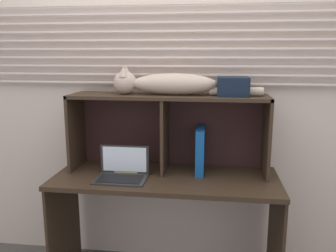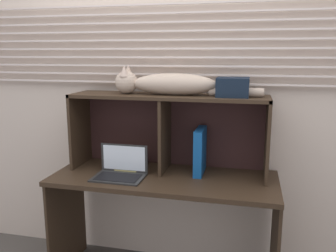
{
  "view_description": "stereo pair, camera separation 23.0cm",
  "coord_description": "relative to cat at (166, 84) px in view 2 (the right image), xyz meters",
  "views": [
    {
      "loc": [
        0.3,
        -1.91,
        1.52
      ],
      "look_at": [
        0.0,
        0.35,
        1.06
      ],
      "focal_mm": 37.68,
      "sensor_mm": 36.0,
      "label": 1
    },
    {
      "loc": [
        0.53,
        -1.87,
        1.52
      ],
      "look_at": [
        0.0,
        0.35,
        1.06
      ],
      "focal_mm": 37.68,
      "sensor_mm": 36.0,
      "label": 2
    }
  ],
  "objects": [
    {
      "name": "binder_upright",
      "position": [
        0.23,
        0.0,
        -0.44
      ],
      "size": [
        0.05,
        0.24,
        0.3
      ],
      "primitive_type": "cube",
      "color": "#114A91",
      "rests_on": "desk"
    },
    {
      "name": "hutch_shelf_unit",
      "position": [
        0.01,
        0.03,
        -0.24
      ],
      "size": [
        1.29,
        0.31,
        0.51
      ],
      "color": "#332418",
      "rests_on": "desk"
    },
    {
      "name": "laptop",
      "position": [
        -0.26,
        -0.19,
        -0.55
      ],
      "size": [
        0.32,
        0.22,
        0.19
      ],
      "color": "#272727",
      "rests_on": "desk"
    },
    {
      "name": "storage_box",
      "position": [
        0.42,
        0.0,
        -0.01
      ],
      "size": [
        0.2,
        0.19,
        0.12
      ],
      "primitive_type": "cube",
      "color": "black",
      "rests_on": "hutch_shelf_unit"
    },
    {
      "name": "book_stack",
      "position": [
        -0.25,
        0.0,
        -0.55
      ],
      "size": [
        0.16,
        0.24,
        0.06
      ],
      "color": "tan",
      "rests_on": "desk"
    },
    {
      "name": "desk",
      "position": [
        0.01,
        -0.12,
        -0.73
      ],
      "size": [
        1.44,
        0.57,
        0.75
      ],
      "color": "#332418",
      "rests_on": "ground"
    },
    {
      "name": "back_panel_with_blinds",
      "position": [
        0.01,
        0.2,
        -0.08
      ],
      "size": [
        4.4,
        0.08,
        2.5
      ],
      "color": "beige",
      "rests_on": "ground"
    },
    {
      "name": "cat",
      "position": [
        0.0,
        0.0,
        0.0
      ],
      "size": [
        0.96,
        0.16,
        0.18
      ],
      "color": "#BCA591",
      "rests_on": "hutch_shelf_unit"
    }
  ]
}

